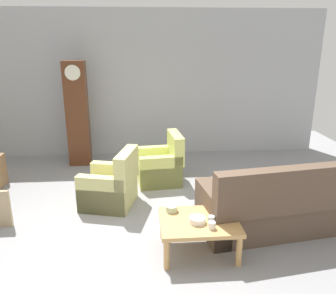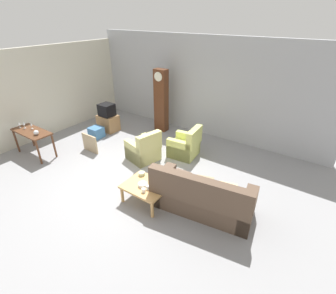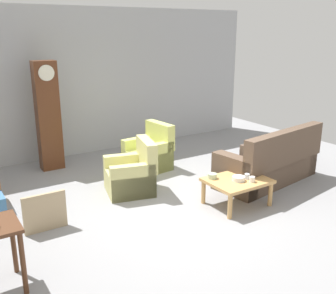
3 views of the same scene
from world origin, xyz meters
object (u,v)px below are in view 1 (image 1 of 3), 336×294
object	(u,v)px
armchair_olive_far	(161,166)
armchair_olive_near	(111,187)
coffee_table_wood	(199,224)
grandfather_clock	(77,114)
bowl_shallow_green	(172,209)
couch_floral	(278,207)
bowl_white_stacked	(197,220)
cup_blue_rimmed	(211,219)
cup_white_porcelain	(212,225)

from	to	relation	value
armchair_olive_far	armchair_olive_near	bearing A→B (deg)	-134.06
coffee_table_wood	grandfather_clock	size ratio (longest dim) A/B	0.44
bowl_shallow_green	armchair_olive_near	bearing A→B (deg)	127.93
armchair_olive_near	bowl_shallow_green	size ratio (longest dim) A/B	6.32
couch_floral	armchair_olive_near	xyz separation A→B (m)	(-2.36, 0.94, -0.05)
bowl_white_stacked	grandfather_clock	bearing A→B (deg)	120.16
couch_floral	cup_blue_rimmed	world-z (taller)	couch_floral
coffee_table_wood	cup_white_porcelain	world-z (taller)	cup_white_porcelain
couch_floral	coffee_table_wood	distance (m)	1.24
armchair_olive_near	coffee_table_wood	world-z (taller)	armchair_olive_near
coffee_table_wood	couch_floral	bearing A→B (deg)	19.65
cup_white_porcelain	bowl_white_stacked	xyz separation A→B (m)	(-0.15, 0.15, -0.01)
cup_blue_rimmed	bowl_shallow_green	xyz separation A→B (m)	(-0.45, 0.32, -0.00)
armchair_olive_near	grandfather_clock	bearing A→B (deg)	112.49
armchair_olive_far	grandfather_clock	size ratio (longest dim) A/B	0.43
coffee_table_wood	grandfather_clock	xyz separation A→B (m)	(-2.00, 3.33, 0.71)
bowl_white_stacked	bowl_shallow_green	size ratio (longest dim) A/B	1.32
cup_white_porcelain	bowl_shallow_green	distance (m)	0.62
cup_white_porcelain	bowl_white_stacked	size ratio (longest dim) A/B	0.43
bowl_white_stacked	bowl_shallow_green	xyz separation A→B (m)	(-0.28, 0.30, 0.00)
cup_white_porcelain	coffee_table_wood	bearing A→B (deg)	119.10
cup_blue_rimmed	bowl_white_stacked	xyz separation A→B (m)	(-0.17, 0.01, -0.01)
armchair_olive_near	coffee_table_wood	bearing A→B (deg)	-48.92
couch_floral	cup_white_porcelain	size ratio (longest dim) A/B	25.61
cup_blue_rimmed	bowl_white_stacked	distance (m)	0.17
armchair_olive_near	coffee_table_wood	distance (m)	1.80
armchair_olive_near	cup_white_porcelain	distance (m)	2.04
armchair_olive_far	cup_blue_rimmed	world-z (taller)	armchair_olive_far
armchair_olive_far	bowl_white_stacked	bearing A→B (deg)	-82.40
armchair_olive_near	bowl_shallow_green	world-z (taller)	armchair_olive_near
grandfather_clock	coffee_table_wood	bearing A→B (deg)	-58.99
armchair_olive_far	cup_blue_rimmed	size ratio (longest dim) A/B	10.66
couch_floral	cup_white_porcelain	distance (m)	1.23
cup_white_porcelain	bowl_white_stacked	world-z (taller)	cup_white_porcelain
grandfather_clock	armchair_olive_near	bearing A→B (deg)	-67.51
armchair_olive_near	bowl_white_stacked	size ratio (longest dim) A/B	4.78
grandfather_clock	armchair_olive_far	bearing A→B (deg)	-33.29
cup_blue_rimmed	bowl_white_stacked	world-z (taller)	cup_blue_rimmed
cup_white_porcelain	couch_floral	bearing A→B (deg)	30.62
armchair_olive_far	cup_white_porcelain	xyz separation A→B (m)	(0.45, -2.44, 0.17)
couch_floral	grandfather_clock	xyz separation A→B (m)	(-3.17, 2.91, 0.73)
coffee_table_wood	bowl_shallow_green	size ratio (longest dim) A/B	6.38
grandfather_clock	bowl_shallow_green	world-z (taller)	grandfather_clock
cup_blue_rimmed	armchair_olive_far	bearing A→B (deg)	101.57
couch_floral	bowl_shallow_green	xyz separation A→B (m)	(-1.49, -0.17, 0.12)
armchair_olive_near	cup_blue_rimmed	xyz separation A→B (m)	(1.32, -1.43, 0.17)
armchair_olive_near	armchair_olive_far	size ratio (longest dim) A/B	1.03
armchair_olive_far	coffee_table_wood	xyz separation A→B (m)	(0.34, -2.23, 0.07)
cup_blue_rimmed	cup_white_porcelain	bearing A→B (deg)	-98.24
armchair_olive_near	couch_floral	bearing A→B (deg)	-21.78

